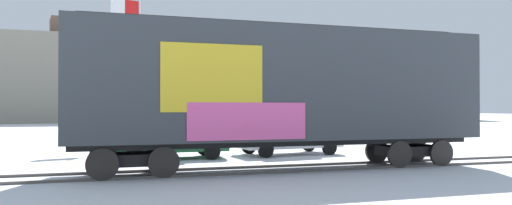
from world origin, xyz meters
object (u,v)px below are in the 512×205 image
Objects in this scene: flagpole at (133,46)px; parked_car_green at (170,138)px; freight_car at (283,87)px; parked_car_white at (288,134)px.

flagpole reaches higher than parked_car_green.
flagpole is (-4.38, 12.47, 2.78)m from freight_car.
parked_car_white is at bearing -50.50° from flagpole.
parked_car_green is (-3.21, 4.50, -1.89)m from freight_car.
flagpole is 11.00m from parked_car_white.
freight_car is 13.51m from flagpole.
parked_car_green is 0.94× the size of parked_car_white.
freight_car is 2.89× the size of parked_car_white.
flagpole is at bearing 109.35° from freight_car.
parked_car_green is (1.17, -7.97, -4.67)m from flagpole.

